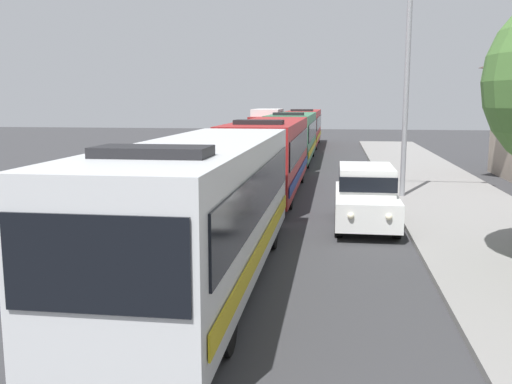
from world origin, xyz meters
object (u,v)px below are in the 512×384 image
at_px(bus_lead, 204,206).
at_px(streetlamp_mid, 407,68).
at_px(bus_middle, 293,135).
at_px(bus_fourth_in_line, 304,126).
at_px(white_suv, 366,194).
at_px(bus_second_in_line, 270,153).
at_px(box_truck_oncoming, 267,126).

relative_size(bus_lead, streetlamp_mid, 1.36).
distance_m(bus_middle, bus_fourth_in_line, 12.68).
xyz_separation_m(bus_lead, white_suv, (3.70, 6.06, -0.66)).
xyz_separation_m(bus_second_in_line, bus_middle, (0.00, 12.75, 0.00)).
bearing_deg(white_suv, bus_fourth_in_line, 96.68).
bearing_deg(bus_second_in_line, bus_lead, -90.00).
bearing_deg(box_truck_oncoming, streetlamp_mid, -71.92).
relative_size(bus_middle, box_truck_oncoming, 1.72).
relative_size(bus_fourth_in_line, white_suv, 2.62).
height_order(white_suv, box_truck_oncoming, box_truck_oncoming).
xyz_separation_m(bus_fourth_in_line, streetlamp_mid, (5.40, -26.37, 3.44)).
bearing_deg(bus_lead, streetlamp_mid, 64.39).
distance_m(bus_second_in_line, box_truck_oncoming, 25.92).
bearing_deg(white_suv, box_truck_oncoming, 102.40).
height_order(bus_lead, streetlamp_mid, streetlamp_mid).
bearing_deg(box_truck_oncoming, bus_lead, -85.02).
xyz_separation_m(box_truck_oncoming, streetlamp_mid, (8.70, -26.65, 3.43)).
bearing_deg(bus_fourth_in_line, bus_lead, -90.00).
relative_size(bus_lead, bus_middle, 0.91).
relative_size(bus_lead, box_truck_oncoming, 1.57).
xyz_separation_m(white_suv, box_truck_oncoming, (-7.00, 31.85, 0.67)).
bearing_deg(bus_second_in_line, streetlamp_mid, -9.85).
xyz_separation_m(bus_second_in_line, bus_fourth_in_line, (0.00, 25.43, 0.00)).
xyz_separation_m(bus_second_in_line, white_suv, (3.70, -6.14, -0.66)).
xyz_separation_m(bus_middle, bus_fourth_in_line, (0.00, 12.68, 0.00)).
bearing_deg(bus_fourth_in_line, streetlamp_mid, -78.43).
height_order(bus_middle, streetlamp_mid, streetlamp_mid).
relative_size(bus_second_in_line, streetlamp_mid, 1.46).
distance_m(bus_fourth_in_line, streetlamp_mid, 27.13).
bearing_deg(white_suv, bus_second_in_line, 121.07).
height_order(bus_lead, bus_second_in_line, same).
relative_size(bus_fourth_in_line, box_truck_oncoming, 1.73).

